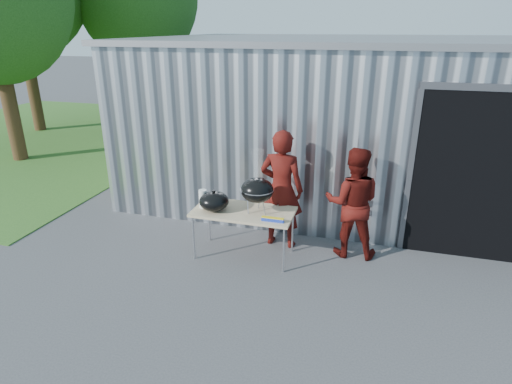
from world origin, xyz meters
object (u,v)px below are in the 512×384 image
(person_cook, at_px, (281,189))
(folding_table, at_px, (244,213))
(kettle_grill, at_px, (257,186))
(person_bystander, at_px, (352,203))

(person_cook, bearing_deg, folding_table, 52.84)
(folding_table, bearing_deg, kettle_grill, 0.60)
(kettle_grill, bearing_deg, folding_table, -179.40)
(person_bystander, bearing_deg, folding_table, 14.57)
(folding_table, height_order, person_cook, person_cook)
(folding_table, bearing_deg, person_cook, 48.67)
(person_cook, xyz_separation_m, person_bystander, (1.09, -0.01, -0.09))
(kettle_grill, relative_size, person_cook, 0.50)
(folding_table, height_order, kettle_grill, kettle_grill)
(folding_table, distance_m, kettle_grill, 0.50)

